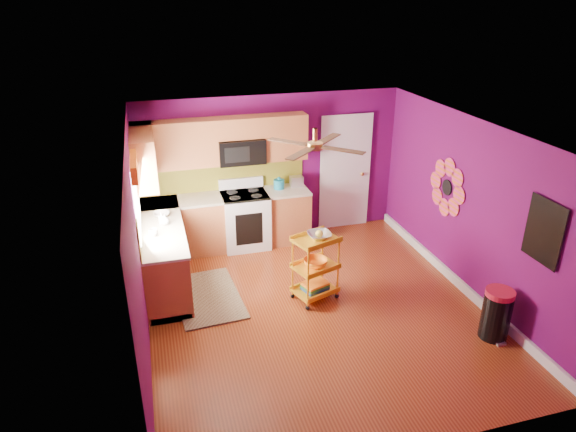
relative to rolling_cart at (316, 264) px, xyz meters
name	(u,v)px	position (x,y,z in m)	size (l,w,h in m)	color
ground	(316,309)	(-0.08, -0.27, -0.55)	(5.00, 5.00, 0.00)	maroon
room_envelope	(321,200)	(-0.05, -0.27, 1.09)	(4.54, 5.04, 2.52)	#5D0A54
lower_cabinets	(201,236)	(-1.42, 1.55, -0.11)	(2.81, 2.31, 0.94)	brown
electric_range	(245,219)	(-0.63, 1.91, -0.06)	(0.76, 0.66, 1.13)	white
upper_cabinetry	(199,147)	(-1.32, 1.91, 1.25)	(2.80, 2.30, 1.26)	brown
left_window	(135,181)	(-2.29, 0.78, 1.19)	(0.08, 1.35, 1.08)	white
panel_door	(345,174)	(1.28, 2.20, 0.48)	(0.95, 0.11, 2.15)	white
right_wall_art	(486,205)	(2.15, -0.61, 0.90)	(0.04, 2.74, 1.04)	black
ceiling_fan	(315,145)	(-0.08, -0.07, 1.74)	(1.01, 1.01, 0.26)	#BF8C3F
shag_rug	(208,297)	(-1.49, 0.42, -0.53)	(0.88, 1.43, 0.02)	black
rolling_cart	(316,264)	(0.00, 0.00, 0.00)	(0.69, 0.59, 1.06)	yellow
trash_can	(496,314)	(1.90, -1.46, -0.21)	(0.37, 0.40, 0.68)	black
teal_kettle	(279,184)	(0.00, 2.01, 0.48)	(0.18, 0.18, 0.21)	teal
toaster	(296,181)	(0.32, 2.03, 0.48)	(0.22, 0.15, 0.18)	beige
soap_bottle_a	(162,218)	(-2.00, 1.08, 0.49)	(0.09, 0.09, 0.20)	#EA3F72
soap_bottle_b	(165,220)	(-1.96, 1.05, 0.47)	(0.12, 0.12, 0.16)	white
counter_dish	(161,214)	(-2.00, 1.37, 0.42)	(0.24, 0.24, 0.06)	white
counter_cup	(153,233)	(-2.14, 0.71, 0.44)	(0.12, 0.12, 0.10)	white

